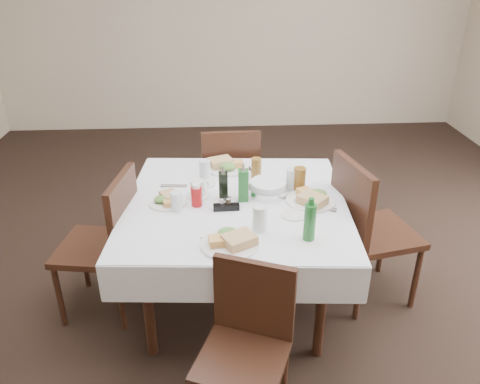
{
  "coord_description": "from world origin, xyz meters",
  "views": [
    {
      "loc": [
        -0.27,
        -2.62,
        2.11
      ],
      "look_at": [
        -0.12,
        -0.06,
        0.8
      ],
      "focal_mm": 35.0,
      "sensor_mm": 36.0,
      "label": 1
    }
  ],
  "objects": [
    {
      "name": "chair_north",
      "position": [
        -0.15,
        0.76,
        0.54
      ],
      "size": [
        0.46,
        0.46,
        0.94
      ],
      "color": "black",
      "rests_on": "ground"
    },
    {
      "name": "iced_tea_a",
      "position": [
        0.01,
        0.23,
        0.83
      ],
      "size": [
        0.07,
        0.07,
        0.14
      ],
      "color": "brown",
      "rests_on": "dining_table"
    },
    {
      "name": "chair_south",
      "position": [
        -0.14,
        -0.95,
        0.48
      ],
      "size": [
        0.52,
        0.52,
        0.85
      ],
      "color": "black",
      "rests_on": "ground"
    },
    {
      "name": "water_w",
      "position": [
        -0.5,
        -0.2,
        0.82
      ],
      "size": [
        0.06,
        0.06,
        0.12
      ],
      "color": "silver",
      "rests_on": "dining_table"
    },
    {
      "name": "green_bottle",
      "position": [
        0.21,
        -0.55,
        0.87
      ],
      "size": [
        0.06,
        0.06,
        0.24
      ],
      "color": "#216929",
      "rests_on": "dining_table"
    },
    {
      "name": "meal_west",
      "position": [
        -0.56,
        -0.1,
        0.78
      ],
      "size": [
        0.23,
        0.23,
        0.05
      ],
      "color": "white",
      "rests_on": "dining_table"
    },
    {
      "name": "chair_east",
      "position": [
        0.67,
        -0.11,
        0.57
      ],
      "size": [
        0.57,
        0.57,
        1.01
      ],
      "color": "black",
      "rests_on": "ground"
    },
    {
      "name": "side_plate_a",
      "position": [
        -0.35,
        0.14,
        0.77
      ],
      "size": [
        0.15,
        0.15,
        0.01
      ],
      "color": "white",
      "rests_on": "dining_table"
    },
    {
      "name": "iced_tea_b",
      "position": [
        0.26,
        0.01,
        0.84
      ],
      "size": [
        0.08,
        0.08,
        0.16
      ],
      "color": "brown",
      "rests_on": "dining_table"
    },
    {
      "name": "room_shell",
      "position": [
        0.0,
        0.0,
        1.71
      ],
      "size": [
        6.04,
        7.04,
        2.8
      ],
      "color": "beige",
      "rests_on": "ground"
    },
    {
      "name": "cutlery_w",
      "position": [
        -0.54,
        0.12,
        0.77
      ],
      "size": [
        0.17,
        0.06,
        0.01
      ],
      "color": "silver",
      "rests_on": "dining_table"
    },
    {
      "name": "ground_plane",
      "position": [
        0.0,
        0.0,
        0.0
      ],
      "size": [
        7.0,
        7.0,
        0.0
      ],
      "primitive_type": "plane",
      "color": "black"
    },
    {
      "name": "meal_south",
      "position": [
        -0.2,
        -0.59,
        0.79
      ],
      "size": [
        0.31,
        0.31,
        0.07
      ],
      "color": "white",
      "rests_on": "dining_table"
    },
    {
      "name": "side_plate_b",
      "position": [
        0.18,
        -0.3,
        0.77
      ],
      "size": [
        0.15,
        0.15,
        0.01
      ],
      "color": "white",
      "rests_on": "dining_table"
    },
    {
      "name": "water_e",
      "position": [
        0.22,
        0.03,
        0.83
      ],
      "size": [
        0.08,
        0.08,
        0.14
      ],
      "color": "silver",
      "rests_on": "dining_table"
    },
    {
      "name": "meal_north",
      "position": [
        -0.19,
        0.38,
        0.79
      ],
      "size": [
        0.31,
        0.31,
        0.07
      ],
      "color": "white",
      "rests_on": "dining_table"
    },
    {
      "name": "dining_table",
      "position": [
        -0.15,
        -0.1,
        0.68
      ],
      "size": [
        1.44,
        1.44,
        0.76
      ],
      "color": "black",
      "rests_on": "ground"
    },
    {
      "name": "ketchup_bottle",
      "position": [
        -0.38,
        -0.15,
        0.83
      ],
      "size": [
        0.06,
        0.06,
        0.14
      ],
      "color": "#B00F12",
      "rests_on": "dining_table"
    },
    {
      "name": "cutlery_n",
      "position": [
        -0.0,
        0.32,
        0.77
      ],
      "size": [
        0.09,
        0.21,
        0.01
      ],
      "color": "silver",
      "rests_on": "dining_table"
    },
    {
      "name": "oil_cruet_green",
      "position": [
        -0.1,
        -0.09,
        0.87
      ],
      "size": [
        0.06,
        0.06,
        0.26
      ],
      "color": "#216929",
      "rests_on": "dining_table"
    },
    {
      "name": "coffee_mug",
      "position": [
        -0.38,
        -0.03,
        0.81
      ],
      "size": [
        0.15,
        0.15,
        0.11
      ],
      "color": "white",
      "rests_on": "dining_table"
    },
    {
      "name": "sugar_caddy",
      "position": [
        0.25,
        -0.15,
        0.78
      ],
      "size": [
        0.09,
        0.06,
        0.04
      ],
      "color": "white",
      "rests_on": "dining_table"
    },
    {
      "name": "chair_west",
      "position": [
        -0.94,
        -0.13,
        0.55
      ],
      "size": [
        0.52,
        0.52,
        0.96
      ],
      "color": "black",
      "rests_on": "ground"
    },
    {
      "name": "cutlery_e",
      "position": [
        0.35,
        -0.24,
        0.77
      ],
      "size": [
        0.19,
        0.11,
        0.01
      ],
      "color": "silver",
      "rests_on": "dining_table"
    },
    {
      "name": "pepper_shaker",
      "position": [
        -0.2,
        -0.18,
        0.8
      ],
      "size": [
        0.03,
        0.03,
        0.07
      ],
      "color": "#463425",
      "rests_on": "dining_table"
    },
    {
      "name": "sunglasses",
      "position": [
        -0.21,
        -0.21,
        0.78
      ],
      "size": [
        0.16,
        0.05,
        0.03
      ],
      "color": "black",
      "rests_on": "dining_table"
    },
    {
      "name": "meal_east",
      "position": [
        0.31,
        -0.15,
        0.79
      ],
      "size": [
        0.3,
        0.3,
        0.07
      ],
      "color": "white",
      "rests_on": "dining_table"
    },
    {
      "name": "salt_shaker",
      "position": [
        -0.23,
        -0.18,
        0.8
      ],
      "size": [
        0.03,
        0.03,
        0.07
      ],
      "color": "white",
      "rests_on": "dining_table"
    },
    {
      "name": "water_n",
      "position": [
        -0.34,
        0.22,
        0.83
      ],
      "size": [
        0.07,
        0.07,
        0.13
      ],
      "color": "silver",
      "rests_on": "dining_table"
    },
    {
      "name": "cutlery_s",
      "position": [
        -0.31,
        -0.59,
        0.77
      ],
      "size": [
        0.09,
        0.17,
        0.01
      ],
      "color": "silver",
      "rests_on": "dining_table"
    },
    {
      "name": "water_s",
      "position": [
        -0.04,
        -0.45,
        0.84
      ],
      "size": [
        0.08,
        0.08,
        0.15
      ],
      "color": "silver",
      "rests_on": "dining_table"
    },
    {
      "name": "bread_basket",
      "position": [
        0.06,
        -0.02,
        0.8
      ],
      "size": [
        0.25,
        0.25,
        0.08
      ],
      "color": "silver",
      "rests_on": "dining_table"
    },
    {
      "name": "oil_cruet_dark",
      "position": [
        -0.22,
        -0.07,
        0.86
      ],
      "size": [
        0.05,
        0.05,
        0.23
      ],
      "color": "black",
      "rests_on": "dining_table"
    }
  ]
}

